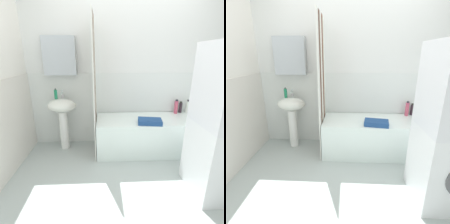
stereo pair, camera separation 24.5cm
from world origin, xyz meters
TOP-DOWN VIEW (x-y plane):
  - ground_plane at (0.00, 0.00)m, footprint 4.80×5.60m
  - wall_back_tiled at (-0.06, 1.26)m, footprint 3.60×0.18m
  - sink at (-1.00, 1.03)m, footprint 0.44×0.34m
  - faucet at (-1.00, 1.11)m, footprint 0.03×0.12m
  - soap_dispenser at (-1.08, 1.06)m, footprint 0.05×0.05m
  - bathtub at (0.35, 0.90)m, footprint 1.63×0.64m
  - shower_curtain at (-0.48, 0.90)m, footprint 0.01×0.64m
  - shampoo_bottle at (1.06, 1.16)m, footprint 0.06×0.06m
  - conditioner_bottle at (0.94, 1.17)m, footprint 0.05×0.05m
  - lotion_bottle at (0.85, 1.13)m, footprint 0.06×0.06m
  - towel_folded at (0.30, 0.70)m, footprint 0.36×0.26m

SIDE VIEW (x-z plane):
  - ground_plane at x=0.00m, z-range -0.04..0.00m
  - bathtub at x=0.35m, z-range 0.00..0.54m
  - towel_folded at x=0.30m, z-range 0.54..0.60m
  - sink at x=-1.00m, z-range 0.19..1.02m
  - conditioner_bottle at x=0.94m, z-range 0.53..0.73m
  - shampoo_bottle at x=1.06m, z-range 0.53..0.76m
  - lotion_bottle at x=0.85m, z-range 0.53..0.77m
  - faucet at x=-1.00m, z-range 0.83..0.95m
  - soap_dispenser at x=-1.08m, z-range 0.82..0.98m
  - shower_curtain at x=-0.48m, z-range 0.00..2.00m
  - wall_back_tiled at x=-0.06m, z-range -0.06..2.34m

